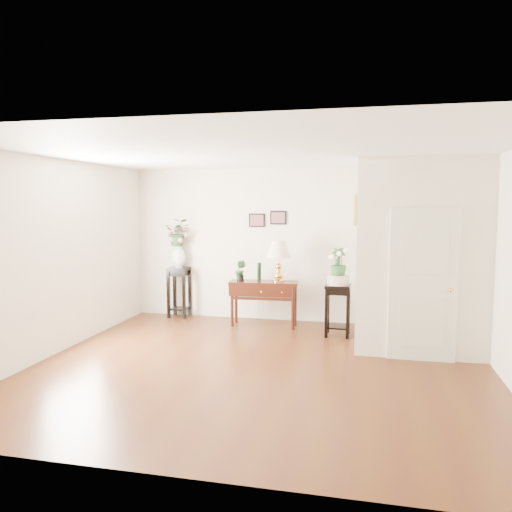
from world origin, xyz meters
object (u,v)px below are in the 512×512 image
(plant_stand_a, at_px, (179,292))
(plant_stand_b, at_px, (338,310))
(table_lamp, at_px, (278,262))
(console_table, at_px, (264,304))

(plant_stand_a, height_order, plant_stand_b, plant_stand_a)
(table_lamp, height_order, plant_stand_b, table_lamp)
(console_table, height_order, plant_stand_b, plant_stand_b)
(plant_stand_a, bearing_deg, console_table, -12.02)
(plant_stand_b, bearing_deg, console_table, 164.30)
(console_table, distance_m, plant_stand_a, 1.76)
(plant_stand_b, bearing_deg, table_lamp, 160.67)
(console_table, relative_size, table_lamp, 1.64)
(plant_stand_a, bearing_deg, plant_stand_b, -13.62)
(console_table, relative_size, plant_stand_b, 1.42)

